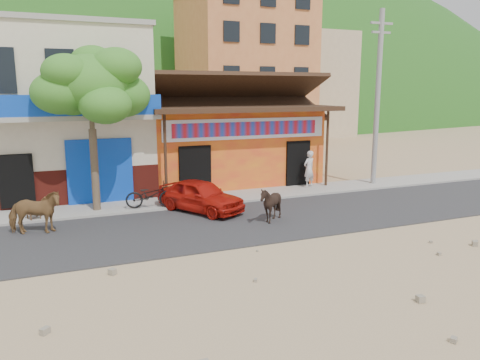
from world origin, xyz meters
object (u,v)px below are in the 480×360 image
object	(u,v)px
cow_dark	(271,204)
pedestrian	(309,169)
red_car	(200,196)
cafe_chair_right	(33,207)
scooter	(151,195)
tree	(92,129)
utility_pole	(377,99)
cow_tan	(34,212)

from	to	relation	value
cow_dark	pedestrian	distance (m)	5.96
red_car	cafe_chair_right	xyz separation A→B (m)	(-5.76, 0.93, -0.09)
scooter	pedestrian	size ratio (longest dim) A/B	1.12
tree	red_car	world-z (taller)	tree
tree	utility_pole	bearing A→B (deg)	0.90
tree	scooter	xyz separation A→B (m)	(1.93, -0.50, -2.51)
cow_tan	utility_pole	bearing A→B (deg)	-69.36
scooter	tree	bearing A→B (deg)	86.36
scooter	cow_dark	bearing A→B (deg)	-122.27
red_car	tree	bearing A→B (deg)	128.77
tree	cow_dark	xyz separation A→B (m)	(5.39, -3.73, -2.45)
pedestrian	cafe_chair_right	size ratio (longest dim) A/B	1.96
cow_dark	pedestrian	size ratio (longest dim) A/B	0.75
cow_dark	red_car	world-z (taller)	cow_dark
utility_pole	cafe_chair_right	size ratio (longest dim) A/B	9.33
cow_tan	cow_dark	xyz separation A→B (m)	(7.46, -1.60, -0.06)
cow_tan	pedestrian	world-z (taller)	pedestrian
scooter	pedestrian	distance (m)	7.62
utility_pole	pedestrian	distance (m)	4.61
utility_pole	cow_tan	xyz separation A→B (m)	(-14.87, -2.33, -3.38)
pedestrian	cow_tan	bearing A→B (deg)	-4.70
cow_dark	pedestrian	world-z (taller)	pedestrian
red_car	pedestrian	distance (m)	6.21
utility_pole	pedestrian	xyz separation A→B (m)	(-3.34, 0.40, -3.16)
cow_dark	cafe_chair_right	xyz separation A→B (m)	(-7.54, 3.23, -0.12)
tree	cow_dark	size ratio (longest dim) A/B	4.75
cow_tan	cafe_chair_right	bearing A→B (deg)	14.66
tree	scooter	world-z (taller)	tree
cow_tan	red_car	distance (m)	5.72
tree	cow_dark	bearing A→B (deg)	-34.73
pedestrian	cafe_chair_right	distance (m)	11.68
utility_pole	pedestrian	bearing A→B (deg)	173.16
cow_tan	cow_dark	world-z (taller)	cow_tan
red_car	cow_tan	bearing A→B (deg)	157.45
red_car	scooter	xyz separation A→B (m)	(-1.67, 0.93, -0.03)
red_car	scooter	size ratio (longest dim) A/B	1.88
utility_pole	scooter	world-z (taller)	utility_pole
tree	pedestrian	world-z (taller)	tree
utility_pole	red_car	world-z (taller)	utility_pole
tree	utility_pole	distance (m)	12.84
cow_dark	scooter	bearing A→B (deg)	-129.84
cow_tan	red_car	bearing A→B (deg)	-71.23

